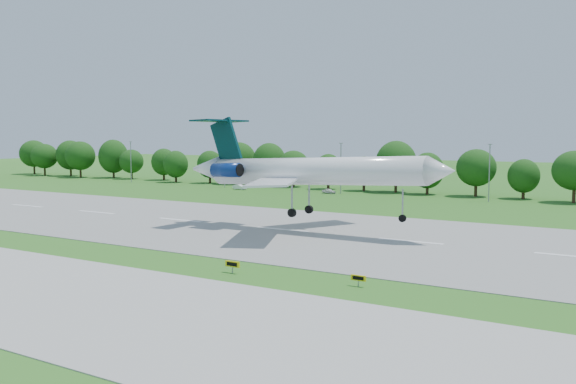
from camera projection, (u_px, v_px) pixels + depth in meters
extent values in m
plane|color=#225A17|center=(165.00, 257.00, 73.63)|extent=(600.00, 600.00, 0.00)
cube|color=gray|center=(282.00, 230.00, 94.69)|extent=(400.00, 45.00, 0.08)
cube|color=#ADADA8|center=(28.00, 288.00, 58.45)|extent=(400.00, 23.00, 0.08)
cylinder|color=#382314|center=(51.00, 170.00, 225.34)|extent=(0.70, 0.70, 3.60)
sphere|color=#0F3E0F|center=(50.00, 158.00, 224.95)|extent=(8.40, 8.40, 8.40)
cylinder|color=#382314|center=(132.00, 174.00, 204.10)|extent=(0.70, 0.70, 3.60)
sphere|color=#0F3E0F|center=(132.00, 160.00, 203.71)|extent=(8.40, 8.40, 8.40)
cylinder|color=#382314|center=(232.00, 178.00, 182.87)|extent=(0.70, 0.70, 3.60)
sphere|color=#0F3E0F|center=(232.00, 163.00, 182.48)|extent=(8.40, 8.40, 8.40)
cylinder|color=#382314|center=(359.00, 184.00, 161.63)|extent=(0.70, 0.70, 3.60)
sphere|color=#0F3E0F|center=(359.00, 166.00, 161.24)|extent=(8.40, 8.40, 8.40)
cylinder|color=#382314|center=(524.00, 191.00, 140.39)|extent=(0.70, 0.70, 3.60)
sphere|color=#0F3E0F|center=(525.00, 171.00, 140.01)|extent=(8.40, 8.40, 8.40)
cylinder|color=gray|center=(131.00, 162.00, 189.99)|extent=(0.24, 0.24, 12.00)
cube|color=gray|center=(130.00, 142.00, 189.46)|extent=(0.90, 0.25, 0.18)
cylinder|color=gray|center=(224.00, 165.00, 171.41)|extent=(0.24, 0.24, 12.00)
cube|color=gray|center=(224.00, 142.00, 170.88)|extent=(0.90, 0.25, 0.18)
cylinder|color=gray|center=(341.00, 169.00, 152.83)|extent=(0.24, 0.24, 12.00)
cube|color=gray|center=(341.00, 143.00, 152.30)|extent=(0.90, 0.25, 0.18)
cylinder|color=gray|center=(489.00, 173.00, 134.25)|extent=(0.24, 0.24, 12.00)
cube|color=gray|center=(490.00, 144.00, 133.72)|extent=(0.90, 0.25, 0.18)
cylinder|color=white|center=(314.00, 171.00, 91.05)|extent=(33.54, 4.30, 4.94)
cone|color=white|center=(441.00, 171.00, 81.38)|extent=(3.73, 3.94, 4.01)
cone|color=white|center=(207.00, 169.00, 101.14)|extent=(5.51, 3.96, 4.06)
cube|color=white|center=(273.00, 182.00, 85.57)|extent=(11.30, 15.46, 0.45)
cube|color=white|center=(327.00, 176.00, 98.81)|extent=(11.03, 15.48, 0.45)
cube|color=#042D2F|center=(226.00, 142.00, 98.79)|extent=(5.83, 0.63, 7.57)
cube|color=#042D2F|center=(220.00, 121.00, 99.09)|extent=(3.70, 10.62, 0.36)
cylinder|color=navy|center=(227.00, 170.00, 95.55)|extent=(4.76, 2.17, 2.26)
cylinder|color=navy|center=(249.00, 168.00, 100.46)|extent=(4.76, 2.17, 2.26)
cylinder|color=gray|center=(403.00, 204.00, 84.43)|extent=(0.22, 0.22, 3.90)
cylinder|color=black|center=(402.00, 218.00, 84.60)|extent=(1.01, 0.35, 1.00)
cylinder|color=gray|center=(292.00, 199.00, 90.47)|extent=(0.27, 0.27, 3.90)
cylinder|color=black|center=(292.00, 213.00, 90.64)|extent=(1.23, 0.52, 1.22)
cylinder|color=gray|center=(309.00, 196.00, 94.63)|extent=(0.27, 0.27, 3.90)
cylinder|color=black|center=(309.00, 209.00, 94.80)|extent=(1.23, 0.52, 1.22)
cube|color=gray|center=(358.00, 283.00, 59.18)|extent=(0.10, 0.10, 0.66)
cube|color=yellow|center=(358.00, 278.00, 59.14)|extent=(1.51, 0.19, 0.52)
cube|color=black|center=(358.00, 278.00, 59.06)|extent=(1.13, 0.03, 0.33)
cube|color=gray|center=(233.00, 269.00, 64.99)|extent=(0.11, 0.11, 0.76)
cube|color=yellow|center=(232.00, 264.00, 64.94)|extent=(1.75, 0.24, 0.60)
cube|color=black|center=(232.00, 264.00, 64.84)|extent=(1.31, 0.06, 0.38)
imported|color=white|center=(240.00, 187.00, 165.59)|extent=(4.02, 1.58, 1.30)
imported|color=silver|center=(329.00, 191.00, 154.00)|extent=(3.64, 1.84, 1.19)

